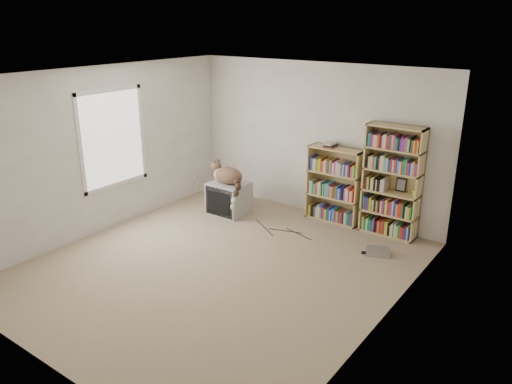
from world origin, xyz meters
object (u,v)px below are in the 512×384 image
Objects in this scene: cat at (229,179)px; dvd_player at (378,251)px; bookcase_tall at (392,184)px; bookcase_short at (335,188)px; crt_tv at (229,198)px.

cat is 2.69m from dvd_player.
bookcase_short is at bearing 179.85° from bookcase_tall.
cat reaches higher than dvd_player.
bookcase_tall is at bearing 15.53° from crt_tv.
bookcase_short reaches higher than cat.
crt_tv is at bearing -154.53° from bookcase_short.
dvd_player is at bearing -77.83° from bookcase_tall.
crt_tv is at bearing 128.54° from cat.
dvd_player is at bearing -1.11° from crt_tv.
bookcase_tall is (2.46, 0.83, 0.17)m from cat.
cat is at bearing -161.39° from bookcase_tall.
bookcase_tall reaches higher than dvd_player.
crt_tv is 0.82× the size of cat.
bookcase_short is 1.43m from dvd_player.
cat is 1.73m from bookcase_short.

